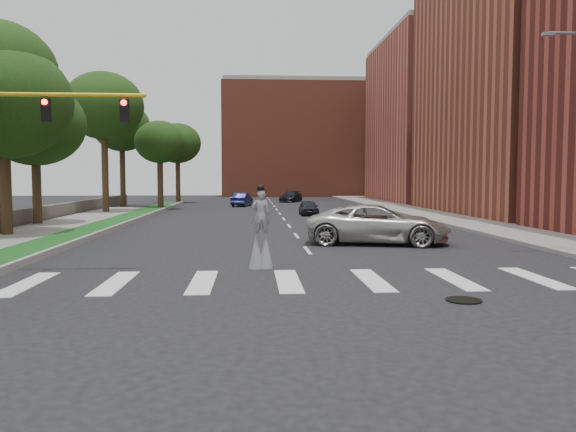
# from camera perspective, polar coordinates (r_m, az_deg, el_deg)

# --- Properties ---
(ground_plane) EXTENTS (160.00, 160.00, 0.00)m
(ground_plane) POSITION_cam_1_polar(r_m,az_deg,el_deg) (16.25, 4.81, -7.21)
(ground_plane) COLOR black
(ground_plane) RESTS_ON ground
(grass_median) EXTENTS (2.00, 60.00, 0.25)m
(grass_median) POSITION_cam_1_polar(r_m,az_deg,el_deg) (37.03, -17.95, -0.88)
(grass_median) COLOR #134517
(grass_median) RESTS_ON ground
(median_curb) EXTENTS (0.20, 60.00, 0.28)m
(median_curb) POSITION_cam_1_polar(r_m,az_deg,el_deg) (36.78, -16.37, -0.85)
(median_curb) COLOR gray
(median_curb) RESTS_ON ground
(sidewalk_right) EXTENTS (5.00, 90.00, 0.18)m
(sidewalk_right) POSITION_cam_1_polar(r_m,az_deg,el_deg) (43.49, 16.31, -0.19)
(sidewalk_right) COLOR slate
(sidewalk_right) RESTS_ON ground
(stone_wall) EXTENTS (0.50, 56.00, 1.10)m
(stone_wall) POSITION_cam_1_polar(r_m,az_deg,el_deg) (40.58, -24.81, -0.04)
(stone_wall) COLOR #544F48
(stone_wall) RESTS_ON ground
(manhole) EXTENTS (0.90, 0.90, 0.04)m
(manhole) POSITION_cam_1_polar(r_m,az_deg,el_deg) (15.10, 17.42, -8.17)
(manhole) COLOR black
(manhole) RESTS_ON ground
(building_mid) EXTENTS (16.00, 22.00, 24.00)m
(building_mid) POSITION_cam_1_polar(r_m,az_deg,el_deg) (52.59, 24.69, 13.34)
(building_mid) COLOR #98452F
(building_mid) RESTS_ON ground
(building_far) EXTENTS (16.00, 22.00, 20.00)m
(building_far) POSITION_cam_1_polar(r_m,az_deg,el_deg) (74.21, 15.70, 9.16)
(building_far) COLOR #B75243
(building_far) RESTS_ON ground
(building_backdrop) EXTENTS (26.00, 14.00, 18.00)m
(building_backdrop) POSITION_cam_1_polar(r_m,az_deg,el_deg) (94.31, 1.42, 7.57)
(building_backdrop) COLOR #98452F
(building_backdrop) RESTS_ON ground
(traffic_signal) EXTENTS (5.30, 0.23, 6.20)m
(traffic_signal) POSITION_cam_1_polar(r_m,az_deg,el_deg) (20.19, -25.39, 6.45)
(traffic_signal) COLOR black
(traffic_signal) RESTS_ON ground
(stilt_performer) EXTENTS (0.84, 0.53, 2.89)m
(stilt_performer) POSITION_cam_1_polar(r_m,az_deg,el_deg) (19.33, -2.78, -2.03)
(stilt_performer) COLOR #362615
(stilt_performer) RESTS_ON ground
(suv_crossing) EXTENTS (7.16, 4.44, 1.85)m
(suv_crossing) POSITION_cam_1_polar(r_m,az_deg,el_deg) (26.75, 9.13, -0.82)
(suv_crossing) COLOR beige
(suv_crossing) RESTS_ON ground
(car_near) EXTENTS (1.47, 3.60, 1.23)m
(car_near) POSITION_cam_1_polar(r_m,az_deg,el_deg) (46.19, 2.11, 0.86)
(car_near) COLOR black
(car_near) RESTS_ON ground
(car_mid) EXTENTS (2.36, 4.48, 1.40)m
(car_mid) POSITION_cam_1_polar(r_m,az_deg,el_deg) (60.16, -4.70, 1.67)
(car_mid) COLOR #16184F
(car_mid) RESTS_ON ground
(car_far) EXTENTS (3.54, 5.01, 1.35)m
(car_far) POSITION_cam_1_polar(r_m,az_deg,el_deg) (70.12, 0.30, 1.99)
(car_far) COLOR black
(car_far) RESTS_ON ground
(tree_3) EXTENTS (6.23, 6.23, 9.14)m
(tree_3) POSITION_cam_1_polar(r_m,az_deg,el_deg) (39.21, -24.34, 8.50)
(tree_3) COLOR #362615
(tree_3) RESTS_ON ground
(tree_4) EXTENTS (6.70, 6.70, 11.99)m
(tree_4) POSITION_cam_1_polar(r_m,az_deg,el_deg) (50.68, -18.22, 10.54)
(tree_4) COLOR #362615
(tree_4) RESTS_ON ground
(tree_5) EXTENTS (5.91, 5.91, 10.77)m
(tree_5) POSITION_cam_1_polar(r_m,az_deg,el_deg) (60.83, -16.54, 8.62)
(tree_5) COLOR #362615
(tree_5) RESTS_ON ground
(tree_6) EXTENTS (4.74, 4.74, 8.46)m
(tree_6) POSITION_cam_1_polar(r_m,az_deg,el_deg) (54.97, -12.91, 7.28)
(tree_6) COLOR #362615
(tree_6) RESTS_ON ground
(tree_7) EXTENTS (5.63, 5.63, 9.54)m
(tree_7) POSITION_cam_1_polar(r_m,az_deg,el_deg) (68.82, -11.17, 7.23)
(tree_7) COLOR #362615
(tree_7) RESTS_ON ground
(tree_8) EXTENTS (6.91, 6.91, 9.94)m
(tree_8) POSITION_cam_1_polar(r_m,az_deg,el_deg) (32.63, -26.99, 10.30)
(tree_8) COLOR #362615
(tree_8) RESTS_ON ground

